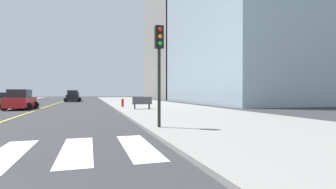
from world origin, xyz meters
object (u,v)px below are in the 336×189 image
object	(u,v)px
car_black_fourth	(73,96)
traffic_light_near_corner	(159,56)
park_bench	(142,103)
fire_hydrant	(123,103)
car_green_second	(0,100)
car_red_nearest	(20,100)
car_white_third	(75,97)

from	to	relation	value
car_black_fourth	traffic_light_near_corner	world-z (taller)	traffic_light_near_corner
park_bench	fire_hydrant	world-z (taller)	park_bench
fire_hydrant	traffic_light_near_corner	bearing A→B (deg)	-91.40
car_green_second	park_bench	bearing A→B (deg)	-35.23
traffic_light_near_corner	car_black_fourth	bearing A→B (deg)	-81.30
car_red_nearest	fire_hydrant	size ratio (longest dim) A/B	5.04
traffic_light_near_corner	car_green_second	bearing A→B (deg)	-61.15
car_green_second	fire_hydrant	size ratio (longest dim) A/B	4.31
car_black_fourth	traffic_light_near_corner	xyz separation A→B (m)	(5.93, -38.70, 2.35)
car_green_second	traffic_light_near_corner	size ratio (longest dim) A/B	0.85
car_red_nearest	car_black_fourth	size ratio (longest dim) A/B	0.96
car_black_fourth	fire_hydrant	xyz separation A→B (m)	(6.33, -21.99, -0.39)
car_red_nearest	park_bench	bearing A→B (deg)	-21.85
car_red_nearest	car_white_third	distance (m)	27.54
car_white_third	fire_hydrant	world-z (taller)	car_white_third
car_red_nearest	park_bench	world-z (taller)	car_red_nearest
car_green_second	car_white_third	distance (m)	22.04
car_black_fourth	park_bench	size ratio (longest dim) A/B	2.53
traffic_light_near_corner	park_bench	size ratio (longest dim) A/B	2.45
car_white_third	traffic_light_near_corner	xyz separation A→B (m)	(5.84, -44.72, 2.50)
car_green_second	park_bench	xyz separation A→B (m)	(14.88, -11.44, -0.10)
car_red_nearest	car_black_fourth	xyz separation A→B (m)	(3.58, 21.29, 0.04)
car_red_nearest	fire_hydrant	xyz separation A→B (m)	(9.91, -0.70, -0.35)
car_red_nearest	park_bench	distance (m)	12.23
car_green_second	park_bench	size ratio (longest dim) A/B	2.09
car_red_nearest	traffic_light_near_corner	size ratio (longest dim) A/B	1.00
park_bench	car_black_fourth	bearing A→B (deg)	20.51
car_black_fourth	fire_hydrant	size ratio (longest dim) A/B	5.23
car_black_fourth	park_bench	xyz separation A→B (m)	(7.62, -26.21, -0.28)
car_white_third	car_black_fourth	xyz separation A→B (m)	(-0.09, -6.01, 0.14)
car_green_second	park_bench	world-z (taller)	car_green_second
car_green_second	car_black_fourth	world-z (taller)	car_black_fourth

